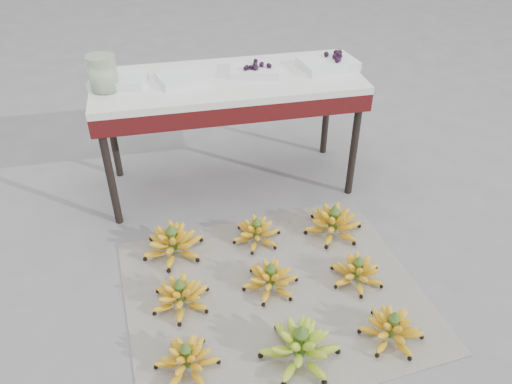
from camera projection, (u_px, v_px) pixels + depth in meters
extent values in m
plane|color=slate|center=(257.00, 301.00, 2.14)|extent=(60.00, 60.00, 0.00)
cube|color=silver|center=(274.00, 294.00, 2.17)|extent=(1.34, 1.16, 0.01)
ellipsoid|color=yellow|center=(187.00, 361.00, 1.85)|extent=(0.30, 0.30, 0.07)
ellipsoid|color=yellow|center=(186.00, 356.00, 1.83)|extent=(0.21, 0.21, 0.05)
ellipsoid|color=yellow|center=(186.00, 351.00, 1.81)|extent=(0.14, 0.14, 0.04)
cylinder|color=#3E5F1F|center=(186.00, 356.00, 1.83)|extent=(0.04, 0.04, 0.10)
cone|color=#3E5F1F|center=(185.00, 346.00, 1.79)|extent=(0.05, 0.05, 0.04)
ellipsoid|color=#7DA922|center=(300.00, 350.00, 1.88)|extent=(0.35, 0.35, 0.09)
ellipsoid|color=#7DA922|center=(300.00, 343.00, 1.86)|extent=(0.25, 0.25, 0.07)
ellipsoid|color=#7DA922|center=(301.00, 337.00, 1.83)|extent=(0.16, 0.16, 0.06)
cylinder|color=#3E5F1F|center=(300.00, 343.00, 1.86)|extent=(0.05, 0.05, 0.12)
cone|color=#3E5F1F|center=(301.00, 329.00, 1.81)|extent=(0.06, 0.06, 0.04)
ellipsoid|color=yellow|center=(391.00, 331.00, 1.96)|extent=(0.30, 0.30, 0.07)
ellipsoid|color=yellow|center=(392.00, 326.00, 1.94)|extent=(0.21, 0.21, 0.05)
ellipsoid|color=yellow|center=(394.00, 321.00, 1.92)|extent=(0.14, 0.14, 0.05)
cylinder|color=#3E5F1F|center=(392.00, 326.00, 1.94)|extent=(0.04, 0.04, 0.10)
cone|color=#3E5F1F|center=(395.00, 315.00, 1.90)|extent=(0.05, 0.05, 0.04)
ellipsoid|color=yellow|center=(181.00, 298.00, 2.10)|extent=(0.25, 0.25, 0.07)
ellipsoid|color=yellow|center=(180.00, 293.00, 2.08)|extent=(0.18, 0.18, 0.06)
ellipsoid|color=yellow|center=(180.00, 287.00, 2.06)|extent=(0.12, 0.12, 0.05)
cylinder|color=#3E5F1F|center=(180.00, 293.00, 2.08)|extent=(0.04, 0.04, 0.10)
cone|color=#3E5F1F|center=(179.00, 282.00, 2.04)|extent=(0.05, 0.05, 0.04)
ellipsoid|color=yellow|center=(271.00, 281.00, 2.17)|extent=(0.31, 0.31, 0.07)
ellipsoid|color=yellow|center=(271.00, 276.00, 2.16)|extent=(0.22, 0.22, 0.05)
ellipsoid|color=yellow|center=(271.00, 271.00, 2.14)|extent=(0.14, 0.14, 0.05)
cylinder|color=#3E5F1F|center=(271.00, 276.00, 2.16)|extent=(0.04, 0.04, 0.10)
cone|color=#3E5F1F|center=(271.00, 266.00, 2.12)|extent=(0.05, 0.05, 0.04)
ellipsoid|color=yellow|center=(357.00, 274.00, 2.21)|extent=(0.29, 0.29, 0.07)
ellipsoid|color=yellow|center=(357.00, 269.00, 2.19)|extent=(0.20, 0.20, 0.05)
ellipsoid|color=yellow|center=(358.00, 264.00, 2.18)|extent=(0.13, 0.13, 0.04)
cylinder|color=#3E5F1F|center=(357.00, 269.00, 2.19)|extent=(0.04, 0.04, 0.10)
cone|color=#3E5F1F|center=(359.00, 259.00, 2.16)|extent=(0.05, 0.05, 0.03)
ellipsoid|color=yellow|center=(173.00, 246.00, 2.35)|extent=(0.33, 0.33, 0.09)
ellipsoid|color=yellow|center=(173.00, 240.00, 2.33)|extent=(0.23, 0.23, 0.06)
ellipsoid|color=yellow|center=(172.00, 234.00, 2.31)|extent=(0.15, 0.15, 0.05)
cylinder|color=#3E5F1F|center=(173.00, 240.00, 2.33)|extent=(0.05, 0.05, 0.12)
cone|color=#3E5F1F|center=(171.00, 228.00, 2.29)|extent=(0.06, 0.06, 0.04)
ellipsoid|color=yellow|center=(257.00, 235.00, 2.43)|extent=(0.25, 0.25, 0.07)
ellipsoid|color=yellow|center=(257.00, 230.00, 2.41)|extent=(0.18, 0.18, 0.05)
ellipsoid|color=yellow|center=(257.00, 225.00, 2.39)|extent=(0.12, 0.12, 0.04)
cylinder|color=#3E5F1F|center=(257.00, 230.00, 2.41)|extent=(0.04, 0.04, 0.10)
cone|color=#3E5F1F|center=(257.00, 220.00, 2.38)|extent=(0.05, 0.05, 0.03)
ellipsoid|color=yellow|center=(333.00, 226.00, 2.47)|extent=(0.38, 0.38, 0.08)
ellipsoid|color=yellow|center=(334.00, 220.00, 2.45)|extent=(0.27, 0.27, 0.06)
ellipsoid|color=yellow|center=(334.00, 215.00, 2.43)|extent=(0.17, 0.17, 0.05)
cylinder|color=#3E5F1F|center=(334.00, 220.00, 2.45)|extent=(0.05, 0.05, 0.12)
cone|color=#3E5F1F|center=(335.00, 208.00, 2.41)|extent=(0.05, 0.05, 0.04)
cylinder|color=black|center=(110.00, 173.00, 2.40)|extent=(0.04, 0.04, 0.61)
cylinder|color=black|center=(354.00, 145.00, 2.61)|extent=(0.04, 0.04, 0.61)
cylinder|color=black|center=(112.00, 129.00, 2.75)|extent=(0.04, 0.04, 0.61)
cylinder|color=black|center=(327.00, 108.00, 2.96)|extent=(0.04, 0.04, 0.61)
cube|color=#4F110E|center=(228.00, 92.00, 2.53)|extent=(1.34, 0.53, 0.09)
cube|color=white|center=(228.00, 81.00, 2.49)|extent=(1.34, 0.53, 0.04)
cube|color=white|center=(118.00, 80.00, 2.40)|extent=(0.29, 0.23, 0.04)
cube|color=white|center=(184.00, 78.00, 2.43)|extent=(0.28, 0.23, 0.04)
cube|color=white|center=(255.00, 70.00, 2.51)|extent=(0.28, 0.23, 0.04)
sphere|color=black|center=(256.00, 61.00, 2.53)|extent=(0.02, 0.02, 0.02)
sphere|color=black|center=(269.00, 65.00, 2.48)|extent=(0.02, 0.02, 0.02)
sphere|color=black|center=(256.00, 68.00, 2.45)|extent=(0.02, 0.02, 0.02)
sphere|color=black|center=(261.00, 65.00, 2.48)|extent=(0.02, 0.02, 0.02)
sphere|color=black|center=(269.00, 66.00, 2.47)|extent=(0.02, 0.02, 0.02)
sphere|color=black|center=(246.00, 68.00, 2.45)|extent=(0.02, 0.02, 0.02)
sphere|color=black|center=(262.00, 64.00, 2.49)|extent=(0.02, 0.02, 0.02)
sphere|color=black|center=(251.00, 67.00, 2.46)|extent=(0.02, 0.02, 0.02)
sphere|color=black|center=(255.00, 64.00, 2.49)|extent=(0.02, 0.02, 0.02)
sphere|color=black|center=(247.00, 67.00, 2.46)|extent=(0.02, 0.02, 0.02)
sphere|color=black|center=(255.00, 68.00, 2.45)|extent=(0.02, 0.02, 0.02)
cube|color=white|center=(328.00, 64.00, 2.57)|extent=(0.31, 0.24, 0.04)
sphere|color=black|center=(337.00, 54.00, 2.58)|extent=(0.03, 0.03, 0.03)
sphere|color=black|center=(338.00, 54.00, 2.59)|extent=(0.03, 0.03, 0.03)
sphere|color=black|center=(340.00, 52.00, 2.60)|extent=(0.03, 0.03, 0.03)
sphere|color=black|center=(339.00, 59.00, 2.52)|extent=(0.03, 0.03, 0.03)
sphere|color=black|center=(337.00, 60.00, 2.51)|extent=(0.03, 0.03, 0.03)
sphere|color=black|center=(340.00, 56.00, 2.56)|extent=(0.03, 0.03, 0.03)
sphere|color=black|center=(326.00, 54.00, 2.58)|extent=(0.03, 0.03, 0.03)
sphere|color=black|center=(336.00, 52.00, 2.60)|extent=(0.03, 0.03, 0.03)
sphere|color=black|center=(335.00, 57.00, 2.55)|extent=(0.03, 0.03, 0.03)
cylinder|color=beige|center=(103.00, 73.00, 2.31)|extent=(0.16, 0.16, 0.17)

